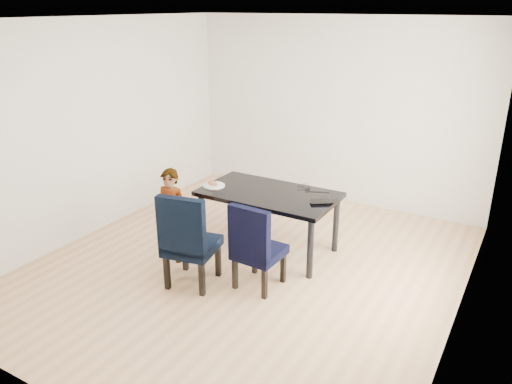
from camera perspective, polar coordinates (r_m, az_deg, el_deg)
The scene contains 14 objects.
floor at distance 5.81m, azimuth -1.00°, elevation -8.52°, with size 4.50×5.00×0.01m, color tan.
ceiling at distance 5.07m, azimuth -1.21°, elevation 19.28°, with size 4.50×5.00×0.01m, color white.
wall_back at distance 7.47m, azimuth 9.05°, elevation 9.03°, with size 4.50×0.01×2.70m, color white.
wall_front at distance 3.53m, azimuth -22.81°, elevation -5.84°, with size 4.50×0.01×2.70m, color white.
wall_left at distance 6.70m, azimuth -17.94°, elevation 6.93°, with size 0.01×5.00×2.70m, color silver.
wall_right at distance 4.59m, azimuth 23.73°, elevation 0.05°, with size 0.01×5.00×2.70m, color silver.
dining_table at distance 6.03m, azimuth 1.44°, elevation -3.35°, with size 1.60×0.90×0.75m, color black.
chair_left at distance 5.30m, azimuth -7.36°, elevation -5.21°, with size 0.51×0.53×1.06m, color black.
chair_right at distance 5.22m, azimuth 0.39°, elevation -6.04°, with size 0.46×0.48×0.96m, color black.
child at distance 5.80m, azimuth -9.64°, elevation -2.68°, with size 0.41×0.27×1.11m, color #EA5413.
plate at distance 6.09m, azimuth -4.85°, elevation 0.74°, with size 0.27×0.27×0.02m, color white.
sandwich at distance 6.07m, azimuth -4.96°, elevation 1.04°, with size 0.15×0.07×0.06m, color #A25B3A.
laptop at distance 5.65m, azimuth 7.78°, elevation -0.96°, with size 0.33×0.21×0.03m, color black.
cable_tangle at distance 5.97m, azimuth 5.47°, elevation 0.25°, with size 0.14×0.14×0.01m, color black.
Camera 1 is at (2.64, -4.33, 2.83)m, focal length 35.00 mm.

